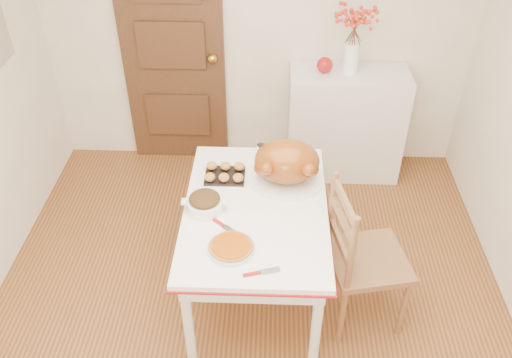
{
  "coord_description": "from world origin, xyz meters",
  "views": [
    {
      "loc": [
        0.14,
        -2.15,
        2.91
      ],
      "look_at": [
        0.05,
        0.37,
        0.96
      ],
      "focal_mm": 37.81,
      "sensor_mm": 36.0,
      "label": 1
    }
  ],
  "objects_px": {
    "kitchen_table": "(256,253)",
    "turkey_platter": "(287,164)",
    "pumpkin_pie": "(231,247)",
    "chair_oak": "(368,257)",
    "sideboard": "(345,124)"
  },
  "relations": [
    {
      "from": "sideboard",
      "to": "kitchen_table",
      "type": "xyz_separation_m",
      "value": [
        -0.71,
        -1.46,
        -0.09
      ]
    },
    {
      "from": "kitchen_table",
      "to": "pumpkin_pie",
      "type": "xyz_separation_m",
      "value": [
        -0.12,
        -0.37,
        0.41
      ]
    },
    {
      "from": "turkey_platter",
      "to": "pumpkin_pie",
      "type": "bearing_deg",
      "value": -136.48
    },
    {
      "from": "kitchen_table",
      "to": "turkey_platter",
      "type": "height_order",
      "value": "turkey_platter"
    },
    {
      "from": "kitchen_table",
      "to": "chair_oak",
      "type": "bearing_deg",
      "value": -11.43
    },
    {
      "from": "kitchen_table",
      "to": "pumpkin_pie",
      "type": "height_order",
      "value": "pumpkin_pie"
    },
    {
      "from": "kitchen_table",
      "to": "chair_oak",
      "type": "relative_size",
      "value": 1.24
    },
    {
      "from": "sideboard",
      "to": "chair_oak",
      "type": "distance_m",
      "value": 1.6
    },
    {
      "from": "turkey_platter",
      "to": "pumpkin_pie",
      "type": "height_order",
      "value": "turkey_platter"
    },
    {
      "from": "turkey_platter",
      "to": "pumpkin_pie",
      "type": "distance_m",
      "value": 0.7
    },
    {
      "from": "kitchen_table",
      "to": "pumpkin_pie",
      "type": "relative_size",
      "value": 5.13
    },
    {
      "from": "sideboard",
      "to": "turkey_platter",
      "type": "height_order",
      "value": "turkey_platter"
    },
    {
      "from": "chair_oak",
      "to": "turkey_platter",
      "type": "distance_m",
      "value": 0.76
    },
    {
      "from": "sideboard",
      "to": "pumpkin_pie",
      "type": "xyz_separation_m",
      "value": [
        -0.83,
        -1.82,
        0.32
      ]
    },
    {
      "from": "kitchen_table",
      "to": "chair_oak",
      "type": "height_order",
      "value": "chair_oak"
    }
  ]
}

